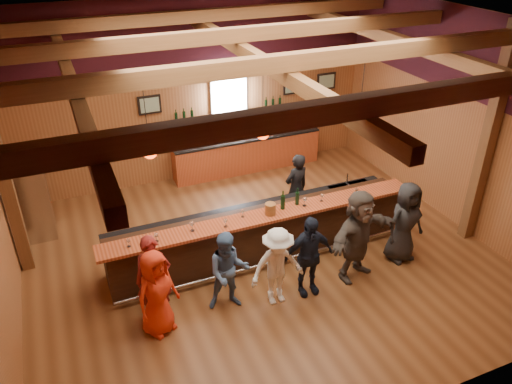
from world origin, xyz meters
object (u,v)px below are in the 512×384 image
customer_navy (308,256)px  bar_counter (260,231)px  bottle_a (283,202)px  back_bar_cabinet (247,154)px  customer_redvest (154,279)px  ice_bucket (270,209)px  customer_brown (358,235)px  stainless_fridge (31,199)px  customer_denim (229,271)px  customer_dark (405,222)px  bartender (296,189)px  customer_orange (157,293)px  customer_white (277,267)px

customer_navy → bar_counter: bearing=105.8°
bottle_a → back_bar_cabinet: bearing=78.0°
customer_redvest → ice_bucket: (2.41, 0.68, 0.41)m
customer_brown → bar_counter: bearing=118.4°
bar_counter → ice_bucket: bearing=-78.8°
stainless_fridge → customer_denim: 4.75m
stainless_fridge → customer_navy: stainless_fridge is taller
customer_navy → customer_brown: 1.07m
customer_denim → ice_bucket: 1.55m
customer_dark → bar_counter: bearing=148.1°
back_bar_cabinet → ice_bucket: ice_bucket is taller
bartender → customer_orange: bearing=19.6°
customer_denim → customer_white: customer_white is taller
customer_denim → customer_navy: customer_navy is taller
customer_redvest → bottle_a: 2.85m
ice_bucket → customer_denim: bearing=-143.0°
bottle_a → customer_dark: bearing=-24.7°
back_bar_cabinet → customer_dark: bearing=-74.5°
customer_navy → bartender: 2.41m
stainless_fridge → customer_orange: (1.75, -3.77, -0.12)m
back_bar_cabinet → customer_navy: (-0.86, -4.99, 0.32)m
stainless_fridge → customer_redvest: bearing=-62.9°
bar_counter → customer_white: size_ratio=4.15×
bar_counter → customer_orange: bearing=-150.8°
customer_denim → customer_white: 0.84m
customer_redvest → customer_brown: (3.72, -0.34, 0.10)m
stainless_fridge → bar_counter: bearing=-30.8°
customer_white → customer_navy: bearing=2.6°
stainless_fridge → bottle_a: stainless_fridge is taller
back_bar_cabinet → customer_dark: size_ratio=2.37×
stainless_fridge → bartender: (5.34, -1.63, -0.08)m
customer_dark → customer_orange: bearing=175.4°
bar_counter → ice_bucket: (0.07, -0.34, 0.70)m
back_bar_cabinet → bottle_a: bearing=-102.0°
bar_counter → customer_navy: bearing=-77.3°
customer_brown → bottle_a: 1.54m
customer_redvest → customer_denim: (1.23, -0.21, -0.06)m
back_bar_cabinet → bartender: bartender is taller
stainless_fridge → customer_redvest: size_ratio=1.11×
customer_white → customer_brown: customer_brown is taller
bartender → ice_bucket: (-1.15, -1.16, 0.40)m
back_bar_cabinet → customer_white: customer_white is taller
bottle_a → customer_orange: bearing=-158.8°
customer_orange → bottle_a: (2.74, 1.06, 0.48)m
customer_white → bartender: (1.51, 2.26, 0.06)m
bartender → customer_navy: bearing=56.9°
customer_redvest → customer_white: customer_redvest is taller
bartender → bottle_a: bearing=40.4°
customer_denim → back_bar_cabinet: bearing=77.3°
back_bar_cabinet → stainless_fridge: stainless_fridge is taller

